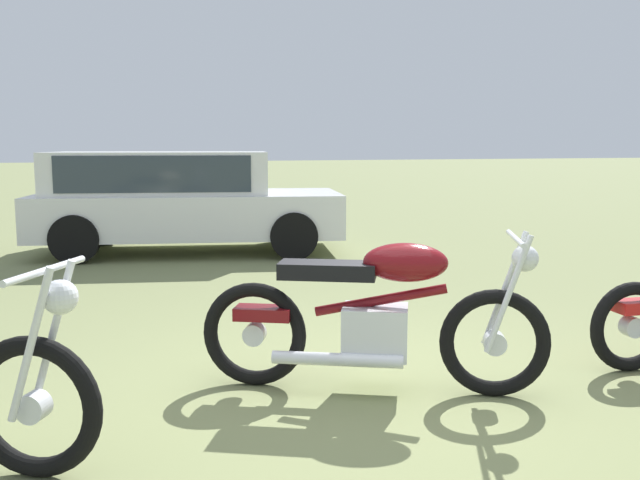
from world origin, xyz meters
TOP-DOWN VIEW (x-y plane):
  - ground_plane at (0.00, 0.00)m, footprint 120.00×120.00m
  - motorcycle_maroon at (0.07, 0.07)m, footprint 1.97×1.21m
  - car_white at (-0.34, 6.23)m, footprint 4.53×2.67m

SIDE VIEW (x-z plane):
  - ground_plane at x=0.00m, z-range 0.00..0.00m
  - motorcycle_maroon at x=0.07m, z-range -0.03..0.99m
  - car_white at x=-0.34m, z-range 0.12..1.55m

